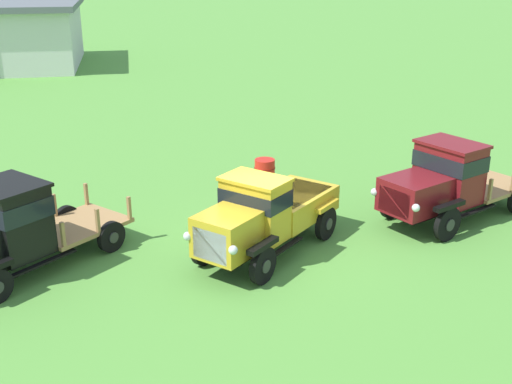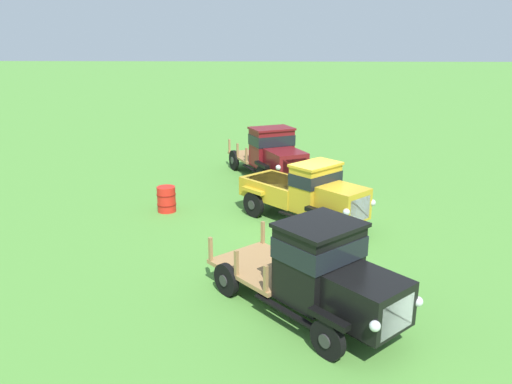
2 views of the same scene
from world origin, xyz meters
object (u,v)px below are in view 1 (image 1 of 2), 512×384
(vintage_truck_foreground_near, at_px, (7,229))
(vintage_truck_midrow_center, at_px, (444,181))
(oil_drum_beside_row, at_px, (265,173))
(vintage_truck_second_in_line, at_px, (264,214))

(vintage_truck_foreground_near, xyz_separation_m, vintage_truck_midrow_center, (10.93, 1.09, 0.01))
(vintage_truck_foreground_near, bearing_deg, oil_drum_beside_row, 34.76)
(vintage_truck_second_in_line, bearing_deg, vintage_truck_midrow_center, 11.78)
(oil_drum_beside_row, bearing_deg, vintage_truck_midrow_center, -41.34)
(vintage_truck_midrow_center, xyz_separation_m, oil_drum_beside_row, (-4.13, 3.63, -0.71))
(vintage_truck_foreground_near, distance_m, vintage_truck_second_in_line, 5.82)
(vintage_truck_foreground_near, xyz_separation_m, oil_drum_beside_row, (6.80, 4.72, -0.69))
(vintage_truck_midrow_center, bearing_deg, oil_drum_beside_row, 138.66)
(vintage_truck_foreground_near, relative_size, vintage_truck_second_in_line, 1.09)
(vintage_truck_midrow_center, bearing_deg, vintage_truck_foreground_near, -174.31)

